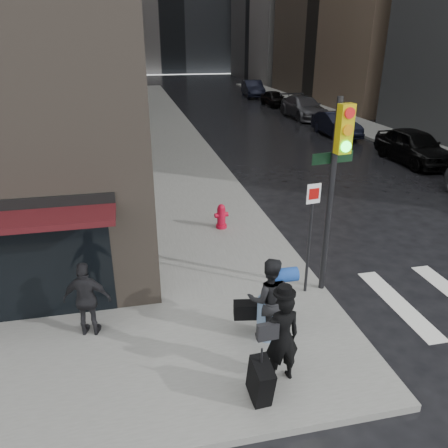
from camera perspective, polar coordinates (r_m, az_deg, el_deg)
The scene contains 13 objects.
ground at distance 9.19m, azimuth 6.08°, elevation -16.26°, with size 140.00×140.00×0.00m, color black.
sidewalk_left at distance 34.26m, azimuth -8.30°, elevation 13.34°, with size 4.00×50.00×0.15m, color slate.
sidewalk_right at distance 37.70m, azimuth 13.24°, elevation 13.87°, with size 3.00×50.00×0.15m, color slate.
man_overcoat at distance 7.82m, azimuth 7.01°, elevation -15.40°, with size 1.00×1.02×1.95m.
man_jeans at distance 8.82m, azimuth 5.82°, elevation -9.71°, with size 1.25×0.85×1.79m.
man_greycoat at distance 9.33m, azimuth -17.44°, elevation -9.36°, with size 1.02×0.59×1.63m.
traffic_light at distance 9.85m, azimuth 14.18°, elevation 6.39°, with size 1.13×0.57×4.56m.
fire_hydrant at distance 13.98m, azimuth -0.35°, elevation 0.88°, with size 0.46×0.35×0.80m.
parked_car_1 at distance 23.94m, azimuth 23.57°, elevation 9.30°, with size 1.98×4.92×1.68m, color black.
parked_car_2 at distance 29.20m, azimuth 14.47°, elevation 12.48°, with size 1.56×4.46×1.47m, color black.
parked_car_3 at distance 35.49m, azimuth 10.34°, elevation 14.77°, with size 2.30×5.67×1.64m, color #3A3A3F.
parked_car_4 at distance 41.77m, azimuth 6.59°, elevation 16.00°, with size 1.59×3.94×1.34m, color black.
parked_car_5 at distance 48.15m, azimuth 3.79°, elevation 17.24°, with size 1.77×5.08×1.67m, color black.
Camera 1 is at (-2.41, -6.68, 5.82)m, focal length 35.00 mm.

